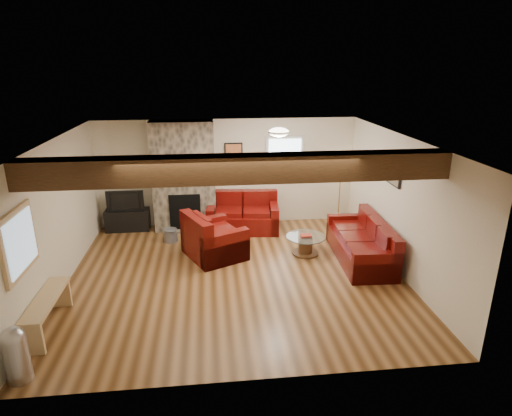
# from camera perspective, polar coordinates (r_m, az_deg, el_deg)

# --- Properties ---
(room) EXTENTS (8.00, 8.00, 8.00)m
(room) POSITION_cam_1_polar(r_m,az_deg,el_deg) (7.45, -2.82, -0.42)
(room) COLOR #563416
(room) RESTS_ON ground
(floor) EXTENTS (6.00, 6.00, 0.00)m
(floor) POSITION_cam_1_polar(r_m,az_deg,el_deg) (7.96, -2.68, -8.95)
(floor) COLOR #563416
(floor) RESTS_ON ground
(oak_beam) EXTENTS (6.00, 0.36, 0.38)m
(oak_beam) POSITION_cam_1_polar(r_m,az_deg,el_deg) (5.96, -2.21, 5.26)
(oak_beam) COLOR #33200F
(oak_beam) RESTS_ON room
(chimney_breast) EXTENTS (1.40, 0.67, 2.50)m
(chimney_breast) POSITION_cam_1_polar(r_m,az_deg,el_deg) (9.85, -9.59, 3.97)
(chimney_breast) COLOR #39342C
(chimney_breast) RESTS_ON floor
(back_window) EXTENTS (0.90, 0.08, 1.10)m
(back_window) POSITION_cam_1_polar(r_m,az_deg,el_deg) (10.13, 3.84, 6.52)
(back_window) COLOR silver
(back_window) RESTS_ON room
(hatch_window) EXTENTS (0.08, 1.00, 0.90)m
(hatch_window) POSITION_cam_1_polar(r_m,az_deg,el_deg) (6.49, -29.04, -4.02)
(hatch_window) COLOR tan
(hatch_window) RESTS_ON room
(ceiling_dome) EXTENTS (0.40, 0.40, 0.18)m
(ceiling_dome) POSITION_cam_1_polar(r_m,az_deg,el_deg) (8.13, 3.06, 9.86)
(ceiling_dome) COLOR white
(ceiling_dome) RESTS_ON room
(artwork_back) EXTENTS (0.42, 0.06, 0.52)m
(artwork_back) POSITION_cam_1_polar(r_m,az_deg,el_deg) (9.96, -3.01, 7.20)
(artwork_back) COLOR black
(artwork_back) RESTS_ON room
(artwork_right) EXTENTS (0.06, 0.55, 0.42)m
(artwork_right) POSITION_cam_1_polar(r_m,az_deg,el_deg) (8.30, 17.88, 4.29)
(artwork_right) COLOR black
(artwork_right) RESTS_ON room
(sofa_three) EXTENTS (0.98, 2.14, 0.81)m
(sofa_three) POSITION_cam_1_polar(r_m,az_deg,el_deg) (8.64, 13.78, -4.20)
(sofa_three) COLOR #420406
(sofa_three) RESTS_ON floor
(loveseat) EXTENTS (1.70, 1.09, 0.86)m
(loveseat) POSITION_cam_1_polar(r_m,az_deg,el_deg) (9.85, -1.77, -0.59)
(loveseat) COLOR #420406
(loveseat) RESTS_ON floor
(armchair_red) EXTENTS (1.37, 1.44, 0.91)m
(armchair_red) POSITION_cam_1_polar(r_m,az_deg,el_deg) (8.56, -5.57, -3.59)
(armchair_red) COLOR #420406
(armchair_red) RESTS_ON floor
(coffee_table) EXTENTS (0.79, 0.79, 0.42)m
(coffee_table) POSITION_cam_1_polar(r_m,az_deg,el_deg) (8.76, 6.62, -4.92)
(coffee_table) COLOR #402314
(coffee_table) RESTS_ON floor
(tv_cabinet) EXTENTS (0.99, 0.40, 0.49)m
(tv_cabinet) POSITION_cam_1_polar(r_m,az_deg,el_deg) (10.34, -16.73, -1.51)
(tv_cabinet) COLOR black
(tv_cabinet) RESTS_ON floor
(television) EXTENTS (0.83, 0.11, 0.48)m
(television) POSITION_cam_1_polar(r_m,az_deg,el_deg) (10.19, -16.98, 1.05)
(television) COLOR black
(television) RESTS_ON tv_cabinet
(floor_lamp) EXTENTS (0.39, 0.39, 1.52)m
(floor_lamp) POSITION_cam_1_polar(r_m,az_deg,el_deg) (10.35, 11.29, 5.05)
(floor_lamp) COLOR #B48B4B
(floor_lamp) RESTS_ON floor
(pine_bench) EXTENTS (0.31, 1.32, 0.49)m
(pine_bench) POSITION_cam_1_polar(r_m,az_deg,el_deg) (7.08, -26.00, -12.53)
(pine_bench) COLOR tan
(pine_bench) RESTS_ON floor
(pedal_bin) EXTENTS (0.34, 0.34, 0.74)m
(pedal_bin) POSITION_cam_1_polar(r_m,az_deg,el_deg) (6.18, -29.36, -16.63)
(pedal_bin) COLOR #ACACB1
(pedal_bin) RESTS_ON floor
(coal_bucket) EXTENTS (0.31, 0.31, 0.29)m
(coal_bucket) POSITION_cam_1_polar(r_m,az_deg,el_deg) (9.50, -11.31, -3.55)
(coal_bucket) COLOR slate
(coal_bucket) RESTS_ON floor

